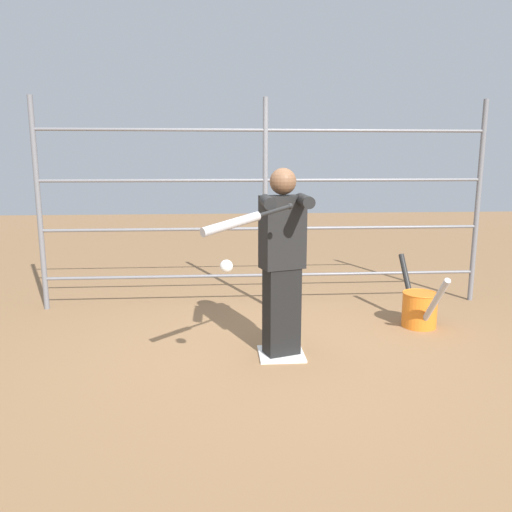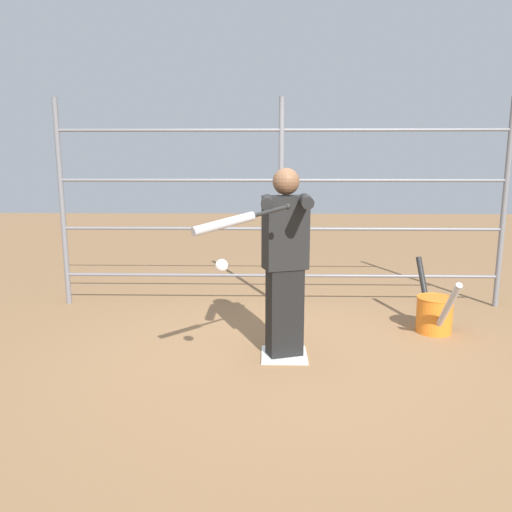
% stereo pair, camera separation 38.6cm
% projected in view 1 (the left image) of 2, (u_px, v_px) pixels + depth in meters
% --- Properties ---
extents(ground_plane, '(24.00, 24.00, 0.00)m').
position_uv_depth(ground_plane, '(281.00, 355.00, 4.45)').
color(ground_plane, olive).
extents(home_plate, '(0.40, 0.40, 0.02)m').
position_uv_depth(home_plate, '(281.00, 354.00, 4.45)').
color(home_plate, white).
rests_on(home_plate, ground).
extents(fence_backstop, '(5.18, 0.06, 2.41)m').
position_uv_depth(fence_backstop, '(265.00, 205.00, 5.79)').
color(fence_backstop, slate).
rests_on(fence_backstop, ground).
extents(batter, '(0.41, 0.65, 1.65)m').
position_uv_depth(batter, '(282.00, 257.00, 4.27)').
color(batter, black).
rests_on(batter, ground).
extents(baseball_bat_swinging, '(0.69, 0.52, 0.18)m').
position_uv_depth(baseball_bat_swinging, '(239.00, 221.00, 3.47)').
color(baseball_bat_swinging, black).
extents(softball_in_flight, '(0.10, 0.10, 0.10)m').
position_uv_depth(softball_in_flight, '(226.00, 266.00, 3.64)').
color(softball_in_flight, white).
extents(bat_bucket, '(0.36, 1.13, 0.69)m').
position_uv_depth(bat_bucket, '(420.00, 308.00, 5.18)').
color(bat_bucket, orange).
rests_on(bat_bucket, ground).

